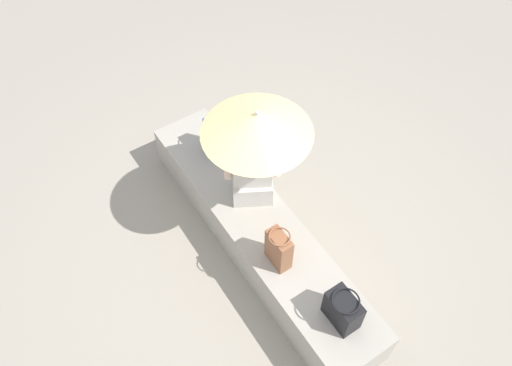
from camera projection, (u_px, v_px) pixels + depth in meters
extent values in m
plane|color=#9E9384|center=(259.00, 247.00, 4.81)|extent=(14.00, 14.00, 0.00)
cube|color=#A8A093|center=(260.00, 234.00, 4.63)|extent=(2.86, 0.58, 0.44)
cube|color=beige|center=(252.00, 187.00, 4.54)|extent=(0.41, 0.43, 0.22)
cube|color=beige|center=(252.00, 161.00, 4.26)|extent=(0.33, 0.38, 0.48)
sphere|color=beige|center=(252.00, 133.00, 3.98)|extent=(0.20, 0.20, 0.20)
cylinder|color=beige|center=(277.00, 158.00, 4.24)|extent=(0.21, 0.16, 0.32)
cylinder|color=beige|center=(228.00, 160.00, 4.23)|extent=(0.21, 0.16, 0.32)
cylinder|color=#B7B7BC|center=(257.00, 161.00, 4.16)|extent=(0.02, 0.02, 1.07)
cone|color=#DBBC7F|center=(257.00, 123.00, 3.81)|extent=(0.86, 0.86, 0.19)
sphere|color=#B7B7BC|center=(257.00, 113.00, 3.72)|extent=(0.03, 0.03, 0.03)
cube|color=#335184|center=(214.00, 137.00, 4.79)|extent=(0.21, 0.11, 0.36)
torus|color=#335184|center=(213.00, 122.00, 4.64)|extent=(0.16, 0.16, 0.01)
cube|color=black|center=(343.00, 310.00, 3.81)|extent=(0.28, 0.16, 0.30)
torus|color=black|center=(346.00, 301.00, 3.68)|extent=(0.21, 0.21, 0.01)
cube|color=brown|center=(279.00, 249.00, 4.08)|extent=(0.23, 0.12, 0.36)
torus|color=brown|center=(280.00, 237.00, 3.93)|extent=(0.17, 0.17, 0.01)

